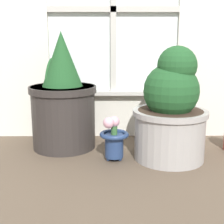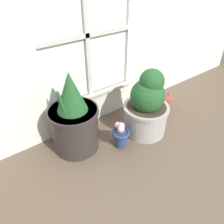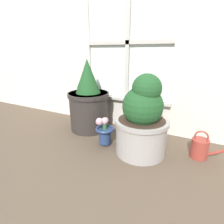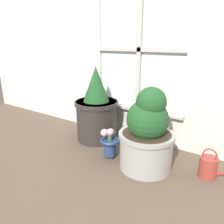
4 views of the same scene
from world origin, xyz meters
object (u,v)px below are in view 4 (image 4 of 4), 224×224
(potted_plant_left, at_px, (97,111))
(flower_vase, at_px, (109,142))
(potted_plant_right, at_px, (147,134))
(watering_can, at_px, (208,167))

(potted_plant_left, xyz_separation_m, flower_vase, (0.29, -0.22, -0.15))
(potted_plant_right, distance_m, flower_vase, 0.33)
(flower_vase, relative_size, watering_can, 1.14)
(potted_plant_right, height_order, flower_vase, potted_plant_right)
(potted_plant_left, relative_size, watering_can, 3.17)
(potted_plant_left, height_order, flower_vase, potted_plant_left)
(flower_vase, distance_m, watering_can, 0.72)
(potted_plant_right, relative_size, watering_can, 2.81)
(potted_plant_left, height_order, watering_can, potted_plant_left)
(potted_plant_left, bearing_deg, watering_can, -3.97)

